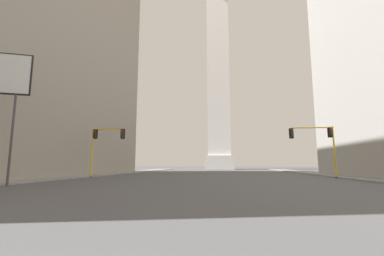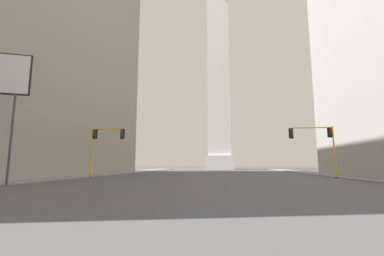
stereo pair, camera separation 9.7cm
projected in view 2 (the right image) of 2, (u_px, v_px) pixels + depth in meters
name	position (u px, v px, depth m)	size (l,w,h in m)	color
sidewalk_left	(74.00, 176.00, 33.59)	(5.00, 103.11, 0.15)	gray
sidewalk_right	(367.00, 178.00, 28.98)	(5.00, 103.11, 0.15)	gray
obelisk	(219.00, 72.00, 90.01)	(9.33, 9.33, 70.14)	silver
traffic_light_mid_right	(319.00, 139.00, 31.96)	(5.43, 0.53, 6.33)	yellow
traffic_light_mid_left	(102.00, 140.00, 33.32)	(4.54, 0.52, 6.33)	yellow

